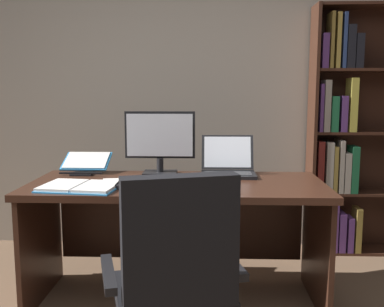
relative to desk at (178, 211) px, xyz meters
The scene contains 12 objects.
wall_back 1.29m from the desk, 79.71° to the left, with size 5.70×0.12×2.58m, color #A89E8E.
desk is the anchor object (origin of this frame).
bookshelf 1.60m from the desk, 32.39° to the left, with size 0.83×0.26×1.96m.
office_chair 0.89m from the desk, 87.07° to the right, with size 0.69×0.61×0.97m.
monitor 0.46m from the desk, 127.59° to the left, with size 0.46×0.16×0.42m.
laptop 0.45m from the desk, 28.89° to the left, with size 0.35×0.34×0.25m.
keyboard 0.33m from the desk, 119.83° to the right, with size 0.42×0.15×0.02m, color black.
computer_mouse 0.36m from the desk, 52.26° to the right, with size 0.06×0.10×0.04m, color black.
reading_stand_with_book 0.73m from the desk, 160.39° to the left, with size 0.31×0.27×0.12m.
open_binder 0.64m from the desk, 153.05° to the right, with size 0.46×0.36×0.02m.
notepad 0.44m from the desk, 162.05° to the right, with size 0.15×0.21×0.01m, color silver.
pen 0.43m from the desk, 161.10° to the right, with size 0.01×0.01×0.14m, color navy.
Camera 1 is at (0.00, -1.39, 1.31)m, focal length 41.64 mm.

